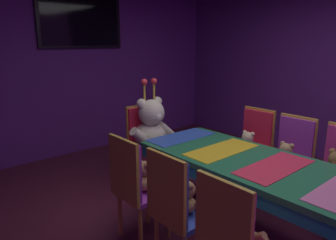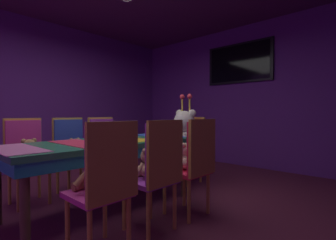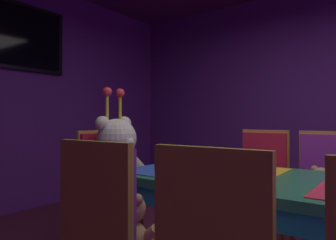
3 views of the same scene
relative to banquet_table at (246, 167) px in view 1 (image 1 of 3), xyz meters
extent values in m
plane|color=#591E33|center=(0.00, 0.00, -0.65)|extent=(7.90, 7.90, 0.00)
cube|color=#59267F|center=(0.00, 3.20, 0.75)|extent=(5.20, 0.12, 2.80)
cube|color=#26724C|center=(0.00, 0.00, 0.06)|extent=(0.90, 2.00, 0.05)
cube|color=teal|center=(0.00, 0.00, -0.01)|extent=(0.88, 1.96, 0.10)
cylinder|color=#4C3826|center=(0.38, 0.90, -0.31)|extent=(0.07, 0.07, 0.69)
cylinder|color=#4C3826|center=(-0.38, 0.90, -0.31)|extent=(0.07, 0.07, 0.69)
cube|color=#E52D4C|center=(0.00, -0.28, 0.09)|extent=(0.77, 0.32, 0.01)
cube|color=yellow|center=(0.00, 0.28, 0.09)|extent=(0.77, 0.32, 0.01)
cube|color=blue|center=(0.00, 0.85, 0.09)|extent=(0.77, 0.32, 0.01)
cube|color=#CC338C|center=(-0.93, -0.51, 0.06)|extent=(0.05, 0.38, 0.50)
cube|color=gold|center=(-0.95, -0.51, 0.06)|extent=(0.03, 0.41, 0.55)
ellipsoid|color=#9E7247|center=(-0.75, -0.51, -0.11)|extent=(0.18, 0.18, 0.15)
sphere|color=#9E7247|center=(-0.73, -0.51, 0.02)|extent=(0.15, 0.15, 0.15)
sphere|color=tan|center=(-0.68, -0.51, 0.01)|extent=(0.05, 0.05, 0.05)
sphere|color=#9E7247|center=(-0.75, -0.45, 0.08)|extent=(0.05, 0.05, 0.05)
sphere|color=#9E7247|center=(-0.75, -0.56, 0.08)|extent=(0.05, 0.05, 0.05)
cylinder|color=#9E7247|center=(-0.71, -0.42, -0.10)|extent=(0.05, 0.13, 0.12)
cylinder|color=#9E7247|center=(-0.71, -0.60, -0.10)|extent=(0.05, 0.13, 0.12)
cylinder|color=#9E7247|center=(-0.63, -0.46, -0.16)|extent=(0.06, 0.14, 0.06)
cylinder|color=#9E7247|center=(-0.63, -0.56, -0.16)|extent=(0.06, 0.14, 0.06)
cube|color=#2D47B2|center=(-0.72, 0.03, -0.21)|extent=(0.40, 0.40, 0.04)
cube|color=#2D47B2|center=(-0.90, 0.03, 0.06)|extent=(0.05, 0.38, 0.50)
cube|color=gold|center=(-0.93, 0.03, 0.06)|extent=(0.03, 0.41, 0.55)
cylinder|color=gold|center=(-0.56, 0.19, -0.44)|extent=(0.04, 0.04, 0.42)
cylinder|color=gold|center=(-0.88, 0.19, -0.44)|extent=(0.04, 0.04, 0.42)
ellipsoid|color=#9E7247|center=(-0.72, 0.03, -0.12)|extent=(0.16, 0.16, 0.13)
sphere|color=#9E7247|center=(-0.71, 0.03, 0.00)|extent=(0.13, 0.13, 0.13)
sphere|color=tan|center=(-0.67, 0.03, -0.01)|extent=(0.05, 0.05, 0.05)
sphere|color=#9E7247|center=(-0.72, 0.08, 0.05)|extent=(0.05, 0.05, 0.05)
sphere|color=#9E7247|center=(-0.72, -0.02, 0.05)|extent=(0.05, 0.05, 0.05)
cylinder|color=#9E7247|center=(-0.69, 0.11, -0.11)|extent=(0.05, 0.12, 0.11)
cylinder|color=#9E7247|center=(-0.69, -0.05, -0.11)|extent=(0.05, 0.12, 0.11)
cylinder|color=#9E7247|center=(-0.62, 0.07, -0.16)|extent=(0.06, 0.12, 0.06)
cylinder|color=#9E7247|center=(-0.62, -0.01, -0.16)|extent=(0.06, 0.12, 0.06)
cube|color=purple|center=(-0.74, 0.55, -0.21)|extent=(0.40, 0.40, 0.04)
cube|color=purple|center=(-0.92, 0.55, 0.06)|extent=(0.05, 0.38, 0.50)
cube|color=gold|center=(-0.95, 0.55, 0.06)|extent=(0.03, 0.41, 0.55)
cylinder|color=gold|center=(-0.58, 0.71, -0.44)|extent=(0.04, 0.04, 0.42)
cylinder|color=gold|center=(-0.58, 0.39, -0.44)|extent=(0.04, 0.04, 0.42)
cylinder|color=gold|center=(-0.90, 0.71, -0.44)|extent=(0.04, 0.04, 0.42)
cylinder|color=gold|center=(-0.90, 0.39, -0.44)|extent=(0.04, 0.04, 0.42)
ellipsoid|color=#9E7247|center=(-0.74, 0.55, -0.12)|extent=(0.17, 0.17, 0.14)
sphere|color=#9E7247|center=(-0.73, 0.55, 0.01)|extent=(0.14, 0.14, 0.14)
sphere|color=tan|center=(-0.68, 0.55, 0.00)|extent=(0.05, 0.05, 0.05)
sphere|color=#9E7247|center=(-0.74, 0.60, 0.06)|extent=(0.05, 0.05, 0.05)
sphere|color=#9E7247|center=(-0.74, 0.49, 0.06)|extent=(0.05, 0.05, 0.05)
cylinder|color=#9E7247|center=(-0.71, 0.63, -0.10)|extent=(0.05, 0.12, 0.12)
cylinder|color=#9E7247|center=(-0.71, 0.46, -0.10)|extent=(0.05, 0.12, 0.12)
cylinder|color=#9E7247|center=(-0.63, 0.59, -0.16)|extent=(0.06, 0.13, 0.06)
cylinder|color=#9E7247|center=(-0.63, 0.50, -0.16)|extent=(0.06, 0.13, 0.06)
cube|color=#CC338C|center=(0.72, -0.51, -0.21)|extent=(0.40, 0.40, 0.04)
cylinder|color=gold|center=(0.88, -0.35, -0.44)|extent=(0.04, 0.04, 0.42)
cylinder|color=gold|center=(0.56, -0.35, -0.44)|extent=(0.04, 0.04, 0.42)
ellipsoid|color=olive|center=(0.72, -0.51, -0.10)|extent=(0.20, 0.20, 0.16)
sphere|color=#AE7747|center=(0.64, -0.51, 0.03)|extent=(0.06, 0.06, 0.06)
sphere|color=olive|center=(0.72, -0.45, 0.10)|extent=(0.06, 0.06, 0.06)
cylinder|color=olive|center=(0.67, -0.41, -0.09)|extent=(0.06, 0.14, 0.13)
cylinder|color=olive|center=(0.58, -0.56, -0.16)|extent=(0.07, 0.15, 0.07)
cylinder|color=olive|center=(0.58, -0.46, -0.16)|extent=(0.07, 0.15, 0.07)
cube|color=purple|center=(0.72, 0.01, -0.21)|extent=(0.40, 0.40, 0.04)
cube|color=purple|center=(0.90, 0.01, 0.06)|extent=(0.05, 0.38, 0.50)
cube|color=gold|center=(0.92, 0.01, 0.06)|extent=(0.03, 0.41, 0.55)
cylinder|color=gold|center=(0.88, 0.17, -0.44)|extent=(0.04, 0.04, 0.42)
cylinder|color=gold|center=(0.88, -0.15, -0.44)|extent=(0.04, 0.04, 0.42)
cylinder|color=gold|center=(0.56, 0.17, -0.44)|extent=(0.04, 0.04, 0.42)
cylinder|color=gold|center=(0.56, -0.15, -0.44)|extent=(0.04, 0.04, 0.42)
ellipsoid|color=tan|center=(0.72, 0.01, -0.12)|extent=(0.17, 0.17, 0.14)
sphere|color=tan|center=(0.71, 0.01, 0.01)|extent=(0.14, 0.14, 0.14)
sphere|color=tan|center=(0.66, 0.01, 0.00)|extent=(0.05, 0.05, 0.05)
sphere|color=tan|center=(0.72, -0.05, 0.06)|extent=(0.05, 0.05, 0.05)
sphere|color=tan|center=(0.72, 0.06, 0.06)|extent=(0.05, 0.05, 0.05)
cylinder|color=tan|center=(0.69, -0.08, -0.10)|extent=(0.05, 0.12, 0.11)
cylinder|color=tan|center=(0.69, 0.09, -0.10)|extent=(0.05, 0.12, 0.11)
cylinder|color=tan|center=(0.61, -0.04, -0.16)|extent=(0.06, 0.13, 0.06)
cylinder|color=tan|center=(0.61, 0.05, -0.16)|extent=(0.06, 0.13, 0.06)
cube|color=red|center=(0.75, 0.50, -0.21)|extent=(0.40, 0.40, 0.04)
cube|color=red|center=(0.93, 0.50, 0.06)|extent=(0.05, 0.38, 0.50)
cube|color=gold|center=(0.95, 0.50, 0.06)|extent=(0.03, 0.41, 0.55)
cylinder|color=gold|center=(0.91, 0.66, -0.44)|extent=(0.04, 0.04, 0.42)
cylinder|color=gold|center=(0.91, 0.34, -0.44)|extent=(0.04, 0.04, 0.42)
cylinder|color=gold|center=(0.59, 0.66, -0.44)|extent=(0.04, 0.04, 0.42)
cylinder|color=gold|center=(0.59, 0.34, -0.44)|extent=(0.04, 0.04, 0.42)
ellipsoid|color=beige|center=(0.75, 0.50, -0.11)|extent=(0.18, 0.18, 0.14)
sphere|color=beige|center=(0.73, 0.50, 0.01)|extent=(0.14, 0.14, 0.14)
sphere|color=#FDDCAD|center=(0.68, 0.50, 0.00)|extent=(0.05, 0.05, 0.05)
sphere|color=beige|center=(0.75, 0.45, 0.07)|extent=(0.05, 0.05, 0.05)
sphere|color=beige|center=(0.75, 0.56, 0.07)|extent=(0.05, 0.05, 0.05)
cylinder|color=beige|center=(0.71, 0.41, -0.10)|extent=(0.05, 0.12, 0.12)
cylinder|color=beige|center=(0.71, 0.59, -0.10)|extent=(0.05, 0.12, 0.12)
cylinder|color=beige|center=(0.63, 0.46, -0.16)|extent=(0.06, 0.13, 0.06)
cylinder|color=beige|center=(0.63, 0.55, -0.16)|extent=(0.06, 0.13, 0.06)
cube|color=red|center=(0.00, 1.42, -0.21)|extent=(0.40, 0.40, 0.04)
cube|color=red|center=(0.00, 1.60, 0.06)|extent=(0.38, 0.05, 0.50)
cube|color=gold|center=(0.00, 1.62, 0.06)|extent=(0.41, 0.03, 0.55)
cylinder|color=gold|center=(0.16, 1.58, -0.44)|extent=(0.04, 0.04, 0.42)
cylinder|color=gold|center=(0.16, 1.26, -0.44)|extent=(0.04, 0.04, 0.42)
cylinder|color=gold|center=(-0.16, 1.58, -0.44)|extent=(0.04, 0.04, 0.42)
cylinder|color=gold|center=(-0.16, 1.26, -0.44)|extent=(0.04, 0.04, 0.42)
ellipsoid|color=silver|center=(0.00, 1.42, -0.02)|extent=(0.40, 0.40, 0.32)
sphere|color=silver|center=(0.00, 1.38, 0.27)|extent=(0.32, 0.32, 0.32)
sphere|color=white|center=(0.00, 1.28, 0.25)|extent=(0.12, 0.12, 0.12)
sphere|color=silver|center=(0.12, 1.42, 0.39)|extent=(0.12, 0.12, 0.12)
sphere|color=silver|center=(-0.12, 1.42, 0.39)|extent=(0.12, 0.12, 0.12)
cylinder|color=silver|center=(0.20, 1.34, 0.02)|extent=(0.28, 0.11, 0.26)
cylinder|color=silver|center=(-0.20, 1.34, 0.02)|extent=(0.28, 0.11, 0.26)
cylinder|color=silver|center=(0.11, 1.16, -0.12)|extent=(0.30, 0.14, 0.14)
cylinder|color=silver|center=(-0.11, 1.16, -0.12)|extent=(0.30, 0.14, 0.14)
cylinder|color=gold|center=(0.07, 1.42, 0.54)|extent=(0.03, 0.03, 0.21)
sphere|color=#E5333F|center=(0.07, 1.42, 0.64)|extent=(0.08, 0.08, 0.08)
cylinder|color=gold|center=(-0.07, 1.42, 0.54)|extent=(0.03, 0.03, 0.21)
sphere|color=#E5333F|center=(-0.07, 1.42, 0.64)|extent=(0.08, 0.08, 0.08)
cube|color=black|center=(0.00, 3.11, 1.40)|extent=(1.36, 0.05, 0.79)
cube|color=black|center=(0.00, 3.08, 1.40)|extent=(1.25, 0.01, 0.70)
camera|label=1|loc=(-2.27, -1.55, 1.10)|focal=33.73mm
camera|label=2|loc=(2.34, -1.49, 0.38)|focal=26.43mm
camera|label=3|loc=(-1.79, -0.45, 0.42)|focal=33.52mm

